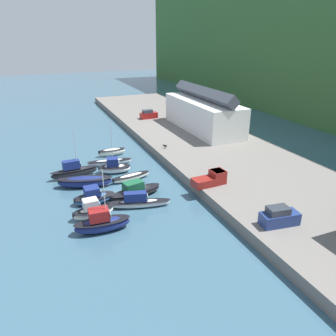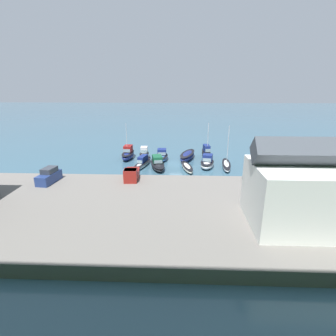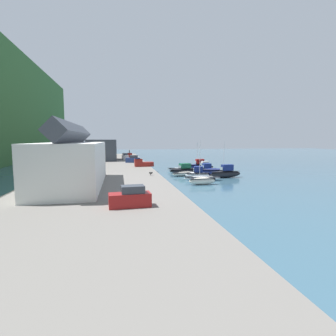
{
  "view_description": "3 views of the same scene",
  "coord_description": "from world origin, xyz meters",
  "px_view_note": "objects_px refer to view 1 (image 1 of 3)",
  "views": [
    {
      "loc": [
        42.32,
        -8.48,
        20.75
      ],
      "look_at": [
        1.16,
        8.58,
        2.5
      ],
      "focal_mm": 35.0,
      "sensor_mm": 36.0,
      "label": 1
    },
    {
      "loc": [
        -0.46,
        49.87,
        15.53
      ],
      "look_at": [
        1.12,
        10.43,
        2.53
      ],
      "focal_mm": 28.0,
      "sensor_mm": 36.0,
      "label": 2
    },
    {
      "loc": [
        -59.38,
        18.66,
        8.24
      ],
      "look_at": [
        -3.64,
        8.14,
        2.04
      ],
      "focal_mm": 28.0,
      "sensor_mm": 36.0,
      "label": 3
    }
  ],
  "objects_px": {
    "moored_boat_5": "(138,202)",
    "pickup_truck_1": "(212,179)",
    "moored_boat_7": "(85,182)",
    "dog_on_quay": "(165,146)",
    "moored_boat_9": "(93,211)",
    "moored_boat_10": "(102,223)",
    "moored_boat_0": "(112,152)",
    "parked_car_1": "(279,217)",
    "moored_boat_2": "(114,167)",
    "moored_boat_3": "(131,177)",
    "parked_car_2": "(149,115)",
    "moored_boat_1": "(110,162)",
    "moored_boat_4": "(135,191)",
    "moored_boat_8": "(94,197)",
    "moored_boat_6": "(74,171)"
  },
  "relations": [
    {
      "from": "moored_boat_0",
      "to": "moored_boat_10",
      "type": "height_order",
      "value": "moored_boat_10"
    },
    {
      "from": "moored_boat_4",
      "to": "moored_boat_10",
      "type": "relative_size",
      "value": 1.05
    },
    {
      "from": "moored_boat_7",
      "to": "pickup_truck_1",
      "type": "xyz_separation_m",
      "value": [
        8.96,
        15.89,
        1.43
      ]
    },
    {
      "from": "moored_boat_5",
      "to": "moored_boat_7",
      "type": "bearing_deg",
      "value": -134.41
    },
    {
      "from": "moored_boat_5",
      "to": "pickup_truck_1",
      "type": "height_order",
      "value": "pickup_truck_1"
    },
    {
      "from": "moored_boat_7",
      "to": "moored_boat_0",
      "type": "bearing_deg",
      "value": 165.69
    },
    {
      "from": "dog_on_quay",
      "to": "moored_boat_10",
      "type": "bearing_deg",
      "value": -174.41
    },
    {
      "from": "moored_boat_0",
      "to": "moored_boat_8",
      "type": "xyz_separation_m",
      "value": [
        16.98,
        -6.51,
        0.09
      ]
    },
    {
      "from": "moored_boat_10",
      "to": "pickup_truck_1",
      "type": "relative_size",
      "value": 1.56
    },
    {
      "from": "moored_boat_9",
      "to": "moored_boat_10",
      "type": "relative_size",
      "value": 0.69
    },
    {
      "from": "moored_boat_1",
      "to": "parked_car_2",
      "type": "height_order",
      "value": "moored_boat_1"
    },
    {
      "from": "moored_boat_8",
      "to": "parked_car_1",
      "type": "xyz_separation_m",
      "value": [
        15.52,
        17.28,
        1.56
      ]
    },
    {
      "from": "moored_boat_9",
      "to": "moored_boat_6",
      "type": "bearing_deg",
      "value": 178.52
    },
    {
      "from": "moored_boat_3",
      "to": "moored_boat_6",
      "type": "xyz_separation_m",
      "value": [
        -4.37,
        -7.92,
        0.55
      ]
    },
    {
      "from": "moored_boat_2",
      "to": "moored_boat_7",
      "type": "xyz_separation_m",
      "value": [
        3.61,
        -5.19,
        -0.08
      ]
    },
    {
      "from": "moored_boat_3",
      "to": "moored_boat_5",
      "type": "xyz_separation_m",
      "value": [
        8.51,
        -1.61,
        0.23
      ]
    },
    {
      "from": "parked_car_2",
      "to": "moored_boat_7",
      "type": "bearing_deg",
      "value": -38.06
    },
    {
      "from": "moored_boat_7",
      "to": "parked_car_1",
      "type": "height_order",
      "value": "parked_car_1"
    },
    {
      "from": "moored_boat_9",
      "to": "moored_boat_8",
      "type": "bearing_deg",
      "value": 164.2
    },
    {
      "from": "moored_boat_5",
      "to": "parked_car_1",
      "type": "distance_m",
      "value": 17.31
    },
    {
      "from": "moored_boat_5",
      "to": "parked_car_2",
      "type": "distance_m",
      "value": 42.41
    },
    {
      "from": "moored_boat_3",
      "to": "parked_car_1",
      "type": "bearing_deg",
      "value": 15.64
    },
    {
      "from": "moored_boat_6",
      "to": "dog_on_quay",
      "type": "relative_size",
      "value": 9.73
    },
    {
      "from": "moored_boat_2",
      "to": "dog_on_quay",
      "type": "distance_m",
      "value": 11.45
    },
    {
      "from": "moored_boat_7",
      "to": "moored_boat_10",
      "type": "xyz_separation_m",
      "value": [
        12.53,
        -0.18,
        0.21
      ]
    },
    {
      "from": "moored_boat_1",
      "to": "moored_boat_10",
      "type": "height_order",
      "value": "moored_boat_1"
    },
    {
      "from": "moored_boat_5",
      "to": "moored_boat_9",
      "type": "distance_m",
      "value": 5.84
    },
    {
      "from": "moored_boat_4",
      "to": "moored_boat_9",
      "type": "relative_size",
      "value": 1.53
    },
    {
      "from": "moored_boat_10",
      "to": "moored_boat_6",
      "type": "bearing_deg",
      "value": -174.0
    },
    {
      "from": "moored_boat_1",
      "to": "moored_boat_4",
      "type": "xyz_separation_m",
      "value": [
        13.02,
        0.55,
        0.28
      ]
    },
    {
      "from": "moored_boat_3",
      "to": "moored_boat_8",
      "type": "relative_size",
      "value": 1.18
    },
    {
      "from": "moored_boat_1",
      "to": "moored_boat_6",
      "type": "xyz_separation_m",
      "value": [
        3.1,
        -6.33,
        0.51
      ]
    },
    {
      "from": "moored_boat_1",
      "to": "moored_boat_2",
      "type": "height_order",
      "value": "moored_boat_1"
    },
    {
      "from": "moored_boat_2",
      "to": "moored_boat_3",
      "type": "xyz_separation_m",
      "value": [
        3.87,
        1.67,
        -0.41
      ]
    },
    {
      "from": "moored_boat_4",
      "to": "parked_car_1",
      "type": "bearing_deg",
      "value": 25.93
    },
    {
      "from": "moored_boat_5",
      "to": "moored_boat_9",
      "type": "xyz_separation_m",
      "value": [
        0.39,
        -5.83,
        0.16
      ]
    },
    {
      "from": "moored_boat_7",
      "to": "dog_on_quay",
      "type": "distance_m",
      "value": 17.66
    },
    {
      "from": "moored_boat_3",
      "to": "parked_car_2",
      "type": "relative_size",
      "value": 1.51
    },
    {
      "from": "pickup_truck_1",
      "to": "moored_boat_0",
      "type": "bearing_deg",
      "value": -159.17
    },
    {
      "from": "moored_boat_6",
      "to": "moored_boat_9",
      "type": "relative_size",
      "value": 1.48
    },
    {
      "from": "parked_car_2",
      "to": "dog_on_quay",
      "type": "height_order",
      "value": "parked_car_2"
    },
    {
      "from": "moored_boat_2",
      "to": "parked_car_1",
      "type": "relative_size",
      "value": 1.27
    },
    {
      "from": "moored_boat_4",
      "to": "moored_boat_9",
      "type": "distance_m",
      "value": 7.23
    },
    {
      "from": "moored_boat_3",
      "to": "moored_boat_9",
      "type": "xyz_separation_m",
      "value": [
        8.89,
        -7.44,
        0.39
      ]
    },
    {
      "from": "moored_boat_6",
      "to": "moored_boat_9",
      "type": "bearing_deg",
      "value": -3.63
    },
    {
      "from": "moored_boat_0",
      "to": "moored_boat_2",
      "type": "relative_size",
      "value": 0.92
    },
    {
      "from": "moored_boat_3",
      "to": "moored_boat_6",
      "type": "relative_size",
      "value": 0.85
    },
    {
      "from": "moored_boat_6",
      "to": "parked_car_1",
      "type": "distance_m",
      "value": 31.14
    },
    {
      "from": "moored_boat_3",
      "to": "parked_car_2",
      "type": "bearing_deg",
      "value": 144.32
    },
    {
      "from": "moored_boat_2",
      "to": "moored_boat_9",
      "type": "height_order",
      "value": "moored_boat_2"
    }
  ]
}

